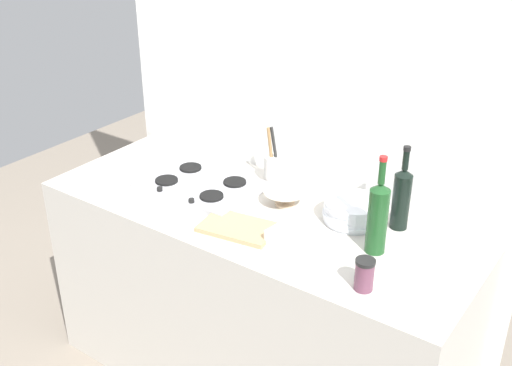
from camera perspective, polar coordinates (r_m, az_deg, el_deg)
name	(u,v)px	position (r m, az deg, el deg)	size (l,w,h in m)	color
counter_block	(256,300)	(2.75, 0.00, -10.67)	(1.80, 0.70, 0.90)	beige
backsplash_panel	(309,90)	(2.64, 4.84, 8.44)	(1.90, 0.06, 2.60)	white
stovetop_hob	(201,184)	(2.68, -5.08, -0.13)	(0.50, 0.35, 0.04)	#B2B2B7
plate_stack	(352,211)	(2.43, 8.77, -2.55)	(0.23, 0.23, 0.09)	white
wine_bottle_leftmost	(378,216)	(2.21, 11.04, -3.00)	(0.07, 0.07, 0.37)	#19471E
wine_bottle_mid_left	(401,197)	(2.39, 13.14, -1.25)	(0.07, 0.07, 0.33)	black
mixing_bowl	(285,197)	(2.53, 2.67, -1.32)	(0.18, 0.18, 0.06)	beige
butter_dish	(289,241)	(2.25, 3.08, -5.34)	(0.17, 0.09, 0.06)	white
utensil_crock	(273,168)	(2.69, 1.59, 1.39)	(0.08, 0.08, 0.26)	silver
condiment_jar_front	(364,274)	(2.06, 9.86, -8.23)	(0.07, 0.07, 0.11)	#66384C
cutting_board	(238,228)	(2.37, -1.64, -4.09)	(0.28, 0.18, 0.02)	tan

